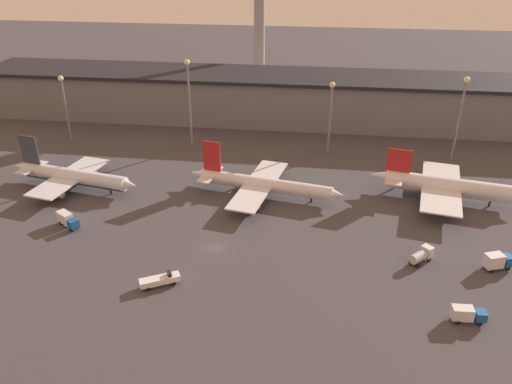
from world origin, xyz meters
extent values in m
plane|color=#423F44|center=(0.00, 0.00, 0.00)|extent=(600.00, 600.00, 0.00)
cube|color=slate|center=(0.00, 87.44, 8.00)|extent=(208.57, 24.57, 16.00)
cube|color=black|center=(0.00, 87.44, 16.60)|extent=(208.57, 26.57, 1.20)
cylinder|color=silver|center=(-43.62, 23.86, 3.67)|extent=(31.77, 9.73, 3.86)
cylinder|color=#333842|center=(-43.62, 23.86, 2.99)|extent=(30.11, 8.87, 3.28)
cone|color=silver|center=(-26.96, 20.67, 3.67)|extent=(5.24, 4.47, 3.67)
cone|color=silver|center=(-60.46, 27.09, 3.96)|extent=(6.30, 4.31, 3.28)
cube|color=#333842|center=(-56.65, 26.36, 9.64)|extent=(5.38, 1.41, 8.09)
cube|color=silver|center=(-57.27, 26.48, 4.24)|extent=(5.55, 9.93, 0.24)
cube|color=silver|center=(-45.17, 24.16, 3.18)|extent=(13.23, 27.17, 0.36)
cylinder|color=gray|center=(-42.87, 31.14, 1.87)|extent=(4.57, 2.88, 2.12)
cylinder|color=gray|center=(-45.61, 16.82, 1.87)|extent=(4.57, 2.88, 2.12)
cylinder|color=black|center=(-32.75, 21.78, 0.87)|extent=(0.50, 0.50, 1.74)
cylinder|color=black|center=(-44.88, 25.67, 0.87)|extent=(0.50, 0.50, 1.74)
cylinder|color=black|center=(-45.46, 22.64, 0.87)|extent=(0.50, 0.50, 1.74)
cylinder|color=silver|center=(8.34, 26.49, 3.31)|extent=(35.84, 10.16, 3.49)
cylinder|color=silver|center=(8.34, 26.49, 2.70)|extent=(33.98, 9.31, 2.96)
cone|color=silver|center=(26.96, 22.92, 3.31)|extent=(4.73, 4.04, 3.31)
cone|color=silver|center=(-10.45, 30.08, 3.57)|extent=(5.69, 3.89, 2.96)
cube|color=red|center=(-6.43, 29.31, 9.26)|extent=(4.87, 1.31, 8.41)
cube|color=silver|center=(-7.14, 29.45, 3.84)|extent=(5.50, 11.48, 0.24)
cube|color=silver|center=(6.58, 26.82, 2.88)|extent=(13.29, 31.52, 0.36)
cylinder|color=gray|center=(9.25, 35.04, 1.67)|extent=(4.13, 2.60, 1.92)
cylinder|color=gray|center=(6.03, 18.20, 1.67)|extent=(4.13, 2.60, 1.92)
cylinder|color=black|center=(20.66, 24.13, 0.78)|extent=(0.50, 0.50, 1.57)
cylinder|color=black|center=(6.85, 28.19, 0.78)|extent=(0.50, 0.50, 1.57)
cylinder|color=black|center=(6.32, 25.45, 0.78)|extent=(0.50, 0.50, 1.57)
cylinder|color=silver|center=(55.48, 29.98, 4.17)|extent=(30.85, 10.06, 4.39)
cylinder|color=silver|center=(55.48, 29.98, 3.40)|extent=(29.23, 9.12, 3.73)
cone|color=silver|center=(38.96, 33.14, 4.50)|extent=(7.16, 4.90, 3.73)
cube|color=red|center=(42.87, 32.39, 9.48)|extent=(6.11, 1.55, 6.25)
cube|color=silver|center=(42.27, 32.51, 4.82)|extent=(6.39, 11.71, 0.24)
cube|color=silver|center=(53.98, 30.27, 3.62)|extent=(15.27, 32.05, 0.36)
cylinder|color=gray|center=(56.50, 38.56, 2.16)|extent=(5.19, 3.28, 2.41)
cylinder|color=gray|center=(53.26, 21.63, 2.16)|extent=(5.19, 3.28, 2.41)
cylinder|color=black|center=(65.99, 27.97, 0.99)|extent=(0.50, 0.50, 1.97)
cylinder|color=black|center=(54.31, 31.99, 0.99)|extent=(0.50, 0.50, 1.97)
cylinder|color=black|center=(53.65, 28.54, 0.99)|extent=(0.50, 0.50, 1.97)
cube|color=white|center=(-7.95, -14.48, 1.33)|extent=(8.05, 5.62, 1.22)
cube|color=black|center=(-6.19, -13.55, 2.34)|extent=(1.32, 1.65, 0.80)
cylinder|color=black|center=(-6.08, -12.58, 0.45)|extent=(1.04, 0.89, 0.90)
cylinder|color=black|center=(-5.32, -13.99, 0.45)|extent=(1.04, 0.89, 0.90)
cylinder|color=black|center=(-10.58, -14.97, 0.45)|extent=(1.04, 0.89, 0.90)
cylinder|color=black|center=(-9.83, -16.38, 0.45)|extent=(1.04, 0.89, 0.90)
cube|color=#195199|center=(-34.29, 3.15, 1.69)|extent=(2.88, 2.92, 1.95)
cube|color=silver|center=(-37.31, 5.17, 2.02)|extent=(4.67, 4.11, 2.59)
cylinder|color=black|center=(-34.01, 3.94, 0.45)|extent=(1.05, 0.95, 0.90)
cylinder|color=black|center=(-34.91, 2.59, 0.45)|extent=(1.05, 0.95, 0.90)
cylinder|color=black|center=(-37.59, 6.33, 0.45)|extent=(1.05, 0.95, 0.90)
cylinder|color=black|center=(-38.49, 4.98, 0.45)|extent=(1.05, 0.95, 0.90)
cube|color=#195199|center=(52.08, -17.28, 1.61)|extent=(1.89, 2.20, 1.79)
cube|color=silver|center=(48.84, -17.42, 1.91)|extent=(3.81, 2.29, 2.38)
cylinder|color=black|center=(51.87, -16.49, 0.45)|extent=(0.92, 0.57, 0.90)
cylinder|color=black|center=(51.94, -18.09, 0.45)|extent=(0.92, 0.57, 0.90)
cylinder|color=black|center=(48.03, -16.66, 0.45)|extent=(0.92, 0.57, 0.90)
cylinder|color=black|center=(48.10, -18.26, 0.45)|extent=(0.92, 0.57, 0.90)
cube|color=#195199|center=(61.92, 0.82, 1.82)|extent=(2.49, 2.86, 2.19)
cube|color=silver|center=(58.94, -0.29, 2.18)|extent=(4.26, 3.51, 2.92)
cylinder|color=black|center=(61.45, 1.60, 0.45)|extent=(1.05, 0.87, 0.90)
cylinder|color=black|center=(62.07, -0.09, 0.45)|extent=(1.05, 0.87, 0.90)
cylinder|color=black|center=(57.91, 0.29, 0.45)|extent=(1.05, 0.87, 0.90)
cylinder|color=black|center=(58.53, -1.39, 0.45)|extent=(1.05, 0.87, 0.90)
cube|color=white|center=(45.98, 1.78, 1.93)|extent=(2.80, 2.81, 2.42)
cylinder|color=#B7B7BC|center=(43.75, -0.40, 1.75)|extent=(4.09, 4.07, 2.07)
cylinder|color=black|center=(45.21, 2.23, 0.45)|extent=(1.05, 1.04, 0.90)
cylinder|color=black|center=(46.41, 0.99, 0.45)|extent=(1.05, 1.04, 0.90)
cylinder|color=black|center=(42.48, -0.44, 0.45)|extent=(1.05, 1.04, 0.90)
cylinder|color=black|center=(43.68, -1.68, 0.45)|extent=(1.05, 1.04, 0.90)
cylinder|color=slate|center=(-60.77, 56.95, 10.31)|extent=(0.70, 0.70, 20.63)
sphere|color=beige|center=(-60.77, 56.95, 21.23)|extent=(1.80, 1.80, 1.80)
cylinder|color=slate|center=(-19.17, 56.95, 13.49)|extent=(0.70, 0.70, 26.97)
sphere|color=beige|center=(-19.17, 56.95, 27.57)|extent=(1.80, 1.80, 1.80)
cylinder|color=slate|center=(24.77, 56.95, 10.81)|extent=(0.70, 0.70, 21.62)
sphere|color=beige|center=(24.77, 56.95, 22.22)|extent=(1.80, 1.80, 1.80)
cylinder|color=slate|center=(62.61, 56.95, 12.23)|extent=(0.70, 0.70, 24.45)
sphere|color=beige|center=(62.61, 56.95, 25.05)|extent=(1.80, 1.80, 1.80)
cylinder|color=#99999E|center=(-4.41, 115.52, 21.71)|extent=(4.40, 4.40, 43.42)
camera|label=1|loc=(21.24, -90.68, 62.17)|focal=35.00mm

